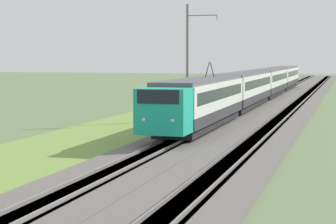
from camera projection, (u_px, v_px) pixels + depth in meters
ballast_main at (233, 115)px, 57.25m from camera, size 240.00×4.40×0.30m
ballast_adjacent at (284, 116)px, 56.06m from camera, size 240.00×4.40×0.30m
track_main at (233, 115)px, 57.24m from camera, size 240.00×1.57×0.45m
track_adjacent at (284, 116)px, 56.06m from camera, size 240.00×1.57×0.45m
grass_verge at (173, 115)px, 58.68m from camera, size 240.00×8.87×0.12m
passenger_train at (258, 84)px, 72.99m from camera, size 78.91×2.93×4.85m
catenary_mast_mid at (188, 62)px, 52.15m from camera, size 0.22×2.56×9.40m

